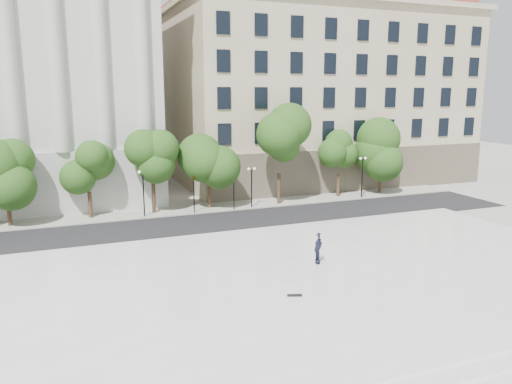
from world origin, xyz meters
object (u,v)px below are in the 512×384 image
at_px(traffic_light_west, 193,176).
at_px(traffic_light_east, 234,172).
at_px(skateboard, 295,295).
at_px(person_lying, 317,260).

height_order(traffic_light_west, traffic_light_east, traffic_light_east).
bearing_deg(traffic_light_east, skateboard, -100.60).
height_order(traffic_light_west, skateboard, traffic_light_west).
bearing_deg(skateboard, traffic_light_east, 99.36).
bearing_deg(traffic_light_east, person_lying, -91.56).
relative_size(traffic_light_west, skateboard, 5.09).
distance_m(traffic_light_west, person_lying, 18.34).
bearing_deg(person_lying, skateboard, -175.83).
xyz_separation_m(traffic_light_west, traffic_light_east, (3.97, -0.00, 0.15)).
bearing_deg(person_lying, traffic_light_east, 43.95).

